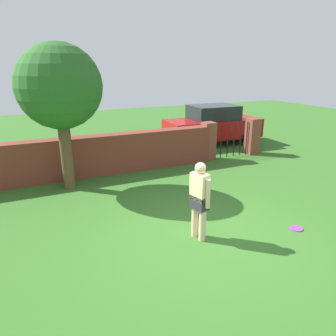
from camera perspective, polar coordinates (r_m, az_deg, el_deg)
ground_plane at (r=6.67m, az=6.74°, el=-12.26°), size 40.00×40.00×0.00m
brick_wall at (r=10.15m, az=-14.73°, el=2.02°), size 8.75×0.50×1.28m
tree at (r=8.91m, az=-19.19°, el=13.66°), size 2.24×2.24×3.97m
person at (r=6.20m, az=5.75°, el=-5.38°), size 0.30×0.53×1.62m
fence_gate at (r=12.25m, az=11.43°, el=5.28°), size 2.47×0.44×1.40m
car at (r=14.07m, az=8.16°, el=7.79°), size 4.26×2.04×1.72m
frisbee_purple at (r=7.43m, az=22.38°, el=-10.17°), size 0.27×0.27×0.02m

